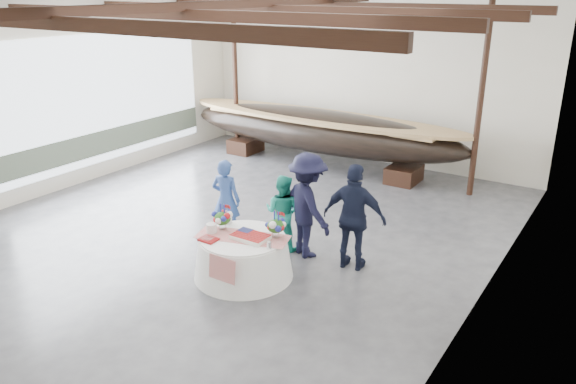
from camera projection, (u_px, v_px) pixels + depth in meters
The scene contains 13 objects.
floor at pixel (232, 229), 11.51m from camera, with size 10.00×12.00×0.01m, color #3D3D42.
wall_back at pixel (365, 80), 15.45m from camera, with size 10.00×0.02×4.50m, color silver.
wall_left at pixel (63, 96), 13.28m from camera, with size 0.02×12.00×4.50m, color silver.
wall_right at pixel (496, 165), 8.17m from camera, with size 0.02×12.00×4.50m, color silver.
pavilion_structure at pixel (251, 24), 10.75m from camera, with size 9.80×11.76×4.50m.
open_bay at pixel (100, 106), 14.19m from camera, with size 0.03×7.00×3.20m.
longboat_display at pixel (319, 130), 15.21m from camera, with size 8.36×1.67×1.57m.
banquet_table at pixel (243, 256), 9.56m from camera, with size 1.70×1.70×0.73m.
tabletop_items at pixel (245, 226), 9.50m from camera, with size 1.66×1.03×0.40m.
guest_woman_blue at pixel (226, 200), 10.85m from camera, with size 0.59×0.39×1.62m, color navy.
guest_woman_teal at pixel (283, 212), 10.48m from camera, with size 0.70×0.55×1.45m, color teal.
guest_man_left at pixel (308, 205), 10.12m from camera, with size 1.26×0.72×1.95m, color black.
guest_man_right at pixel (354, 217), 9.64m from camera, with size 1.12×0.47×1.91m, color black.
Camera 1 is at (6.70, -8.20, 4.72)m, focal length 35.00 mm.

